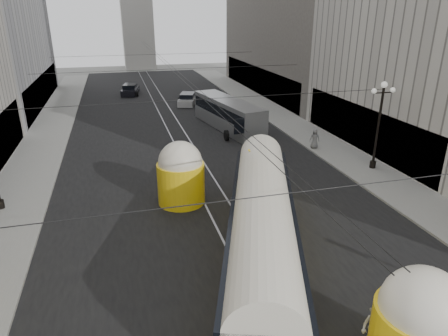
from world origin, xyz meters
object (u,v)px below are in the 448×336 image
streetcar (262,225)px  pedestrian_sidewalk_right (315,139)px  pedestrian_crossing_b (373,330)px  city_bus (228,113)px

streetcar → pedestrian_sidewalk_right: bearing=54.8°
streetcar → pedestrian_crossing_b: 6.41m
streetcar → city_bus: size_ratio=1.46×
city_bus → pedestrian_crossing_b: bearing=-95.7°
streetcar → city_bus: streetcar is taller
city_bus → pedestrian_crossing_b: (-2.85, -28.54, -0.71)m
city_bus → pedestrian_sidewalk_right: 9.88m
city_bus → pedestrian_sidewalk_right: bearing=-57.4°
pedestrian_sidewalk_right → city_bus: bearing=-37.0°
streetcar → city_bus: bearing=78.2°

